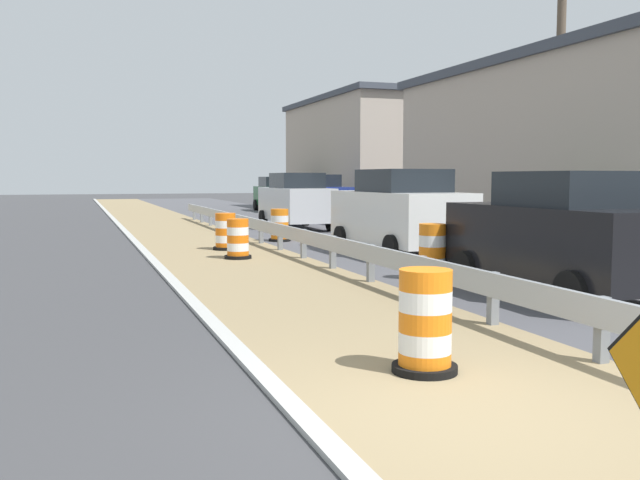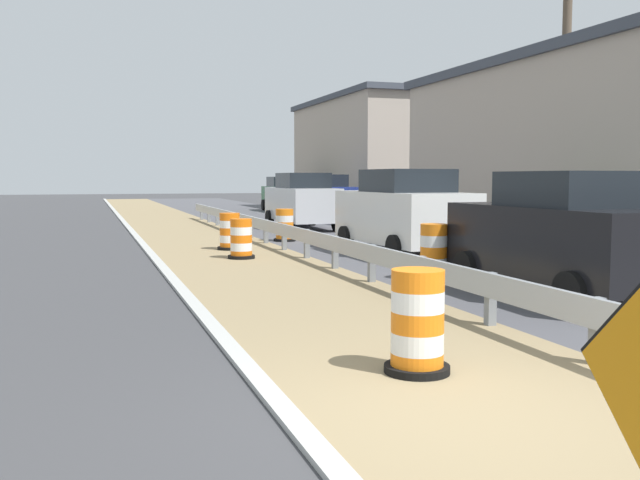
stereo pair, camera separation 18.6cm
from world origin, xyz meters
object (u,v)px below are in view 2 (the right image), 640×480
Objects in this scene: traffic_barrel_nearest at (417,327)px; car_mid_far_lane at (324,197)px; traffic_barrel_close at (433,255)px; traffic_barrel_far at (285,227)px; car_lead_far_lane at (404,212)px; car_trailing_near_lane at (286,194)px; car_trailing_far_lane at (566,234)px; traffic_barrel_farther at (230,233)px; utility_pole_near at (565,105)px; traffic_barrel_mid at (241,241)px; car_lead_near_lane at (302,201)px.

traffic_barrel_nearest is 26.11m from car_mid_far_lane.
traffic_barrel_nearest is 6.38m from traffic_barrel_close.
car_lead_far_lane is at bearing -67.34° from traffic_barrel_far.
car_trailing_near_lane is 1.03× the size of car_trailing_far_lane.
car_trailing_near_lane is (7.74, 32.48, 0.52)m from traffic_barrel_nearest.
traffic_barrel_farther is 4.71m from car_lead_far_lane.
car_lead_far_lane is 0.62× the size of utility_pole_near.
traffic_barrel_nearest is at bearing -11.45° from car_trailing_near_lane.
traffic_barrel_close is 19.93m from car_mid_far_lane.
traffic_barrel_close is 0.24× the size of car_trailing_near_lane.
traffic_barrel_mid is 7.97m from car_trailing_far_lane.
traffic_barrel_farther is 7.98m from car_lead_near_lane.
traffic_barrel_far is (2.62, 14.30, -0.03)m from traffic_barrel_nearest.
car_trailing_far_lane is (1.66, -11.02, 0.58)m from traffic_barrel_far.
traffic_barrel_mid is at bearing -16.28° from car_trailing_near_lane.
traffic_barrel_far reaches higher than traffic_barrel_mid.
car_lead_near_lane reaches higher than car_mid_far_lane.
car_lead_far_lane is 0.96× the size of car_mid_far_lane.
car_mid_far_lane is (3.04, 15.15, -0.03)m from car_lead_far_lane.
traffic_barrel_farther is at bearing 110.55° from traffic_barrel_close.
traffic_barrel_nearest reaches higher than traffic_barrel_far.
utility_pole_near reaches higher than traffic_barrel_far.
utility_pole_near is at bearing 46.91° from traffic_barrel_nearest.
traffic_barrel_nearest reaches higher than traffic_barrel_farther.
traffic_barrel_far is 11.16m from car_trailing_far_lane.
traffic_barrel_mid is at bearing 155.84° from car_lead_near_lane.
traffic_barrel_far is 1.00× the size of traffic_barrel_farther.
car_trailing_near_lane reaches higher than traffic_barrel_farther.
traffic_barrel_mid is at bearing 177.55° from utility_pole_near.
traffic_barrel_far is at bearing 20.97° from car_lead_far_lane.
traffic_barrel_far is at bearing 43.24° from traffic_barrel_farther.
car_lead_far_lane reaches higher than car_mid_far_lane.
car_trailing_far_lane is (1.19, -2.29, 0.54)m from traffic_barrel_close.
car_trailing_near_lane is (3.09, 13.30, -0.06)m from car_lead_near_lane.
car_lead_far_lane reaches higher than traffic_barrel_mid.
traffic_barrel_close is 0.22× the size of car_lead_near_lane.
car_mid_far_lane is at bearing -13.02° from car_lead_far_lane.
traffic_barrel_far is 0.22× the size of car_trailing_near_lane.
traffic_barrel_close is 0.14× the size of utility_pole_near.
traffic_barrel_farther is 0.21× the size of car_mid_far_lane.
car_mid_far_lane is 1.12× the size of car_trailing_far_lane.
utility_pole_near is (8.66, -2.51, 3.44)m from traffic_barrel_farther.
car_mid_far_lane is (2.87, 5.82, -0.01)m from car_lead_near_lane.
traffic_barrel_farther is at bearing 55.66° from car_lead_far_lane.
utility_pole_near is (9.22, 9.85, 3.41)m from traffic_barrel_nearest.
car_lead_far_lane is 6.56m from car_trailing_far_lane.
car_trailing_far_lane is (3.73, -9.07, 0.58)m from traffic_barrel_farther.
utility_pole_near reaches higher than traffic_barrel_farther.
traffic_barrel_close reaches higher than traffic_barrel_nearest.
traffic_barrel_far is 0.23× the size of car_trailing_far_lane.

